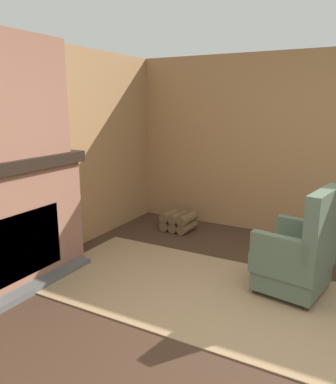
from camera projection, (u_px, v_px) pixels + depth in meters
ground_plane at (276, 364)px, 2.53m from camera, size 14.00×14.00×0.00m
wood_panel_wall_back at (336, 149)px, 4.53m from camera, size 5.90×0.09×2.35m
fireplace_hearth at (16, 223)px, 3.54m from camera, size 0.53×1.58×1.23m
chimney_breast at (3, 96)px, 3.28m from camera, size 0.28×1.31×1.11m
area_rug at (230, 298)px, 3.38m from camera, size 3.70×1.56×0.01m
armchair at (299, 255)px, 3.41m from camera, size 0.69×0.76×1.01m
firewood_stack at (179, 221)px, 5.17m from camera, size 0.44×0.40×0.25m
storage_case at (39, 147)px, 3.74m from camera, size 0.14×0.28×0.13m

